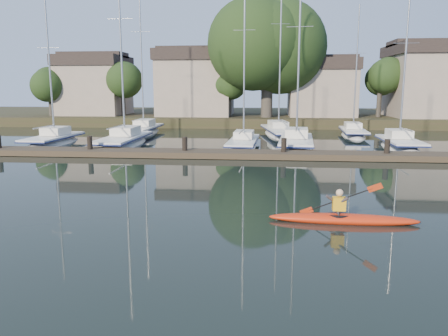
# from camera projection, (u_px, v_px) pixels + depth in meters

# --- Properties ---
(ground) EXTENTS (160.00, 160.00, 0.00)m
(ground) POSITION_uv_depth(u_px,v_px,m) (199.00, 233.00, 12.77)
(ground) COLOR black
(ground) RESTS_ON ground
(kayak) EXTENTS (4.71, 1.06, 1.50)m
(kayak) POSITION_uv_depth(u_px,v_px,m) (343.00, 217.00, 13.73)
(kayak) COLOR red
(kayak) RESTS_ON ground
(dock) EXTENTS (34.00, 2.00, 1.80)m
(dock) POSITION_uv_depth(u_px,v_px,m) (234.00, 154.00, 26.43)
(dock) COLOR #413625
(dock) RESTS_ON ground
(sailboat_0) EXTENTS (2.32, 7.76, 12.25)m
(sailboat_0) POSITION_uv_depth(u_px,v_px,m) (54.00, 147.00, 32.64)
(sailboat_0) COLOR white
(sailboat_0) RESTS_ON ground
(sailboat_1) EXTENTS (2.40, 9.41, 15.36)m
(sailboat_1) POSITION_uv_depth(u_px,v_px,m) (124.00, 148.00, 31.88)
(sailboat_1) COLOR white
(sailboat_1) RESTS_ON ground
(sailboat_2) EXTENTS (2.29, 8.40, 13.79)m
(sailboat_2) POSITION_uv_depth(u_px,v_px,m) (243.00, 149.00, 30.99)
(sailboat_2) COLOR white
(sailboat_2) RESTS_ON ground
(sailboat_3) EXTENTS (3.02, 8.98, 14.23)m
(sailboat_3) POSITION_uv_depth(u_px,v_px,m) (296.00, 151.00, 30.59)
(sailboat_3) COLOR white
(sailboat_3) RESTS_ON ground
(sailboat_4) EXTENTS (2.36, 7.36, 12.43)m
(sailboat_4) POSITION_uv_depth(u_px,v_px,m) (399.00, 151.00, 30.48)
(sailboat_4) COLOR white
(sailboat_4) RESTS_ON ground
(sailboat_5) EXTENTS (2.22, 9.36, 15.48)m
(sailboat_5) POSITION_uv_depth(u_px,v_px,m) (143.00, 136.00, 39.95)
(sailboat_5) COLOR white
(sailboat_5) RESTS_ON ground
(sailboat_6) EXTENTS (3.67, 10.40, 16.20)m
(sailboat_6) POSITION_uv_depth(u_px,v_px,m) (279.00, 137.00, 38.43)
(sailboat_6) COLOR white
(sailboat_6) RESTS_ON ground
(sailboat_7) EXTENTS (2.48, 7.68, 12.20)m
(sailboat_7) POSITION_uv_depth(u_px,v_px,m) (353.00, 138.00, 38.09)
(sailboat_7) COLOR white
(sailboat_7) RESTS_ON ground
(shore) EXTENTS (90.00, 25.25, 12.75)m
(shore) POSITION_uv_depth(u_px,v_px,m) (263.00, 95.00, 51.46)
(shore) COLOR #2A3018
(shore) RESTS_ON ground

